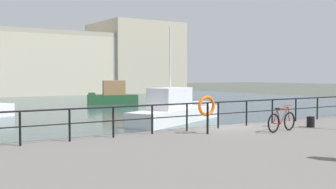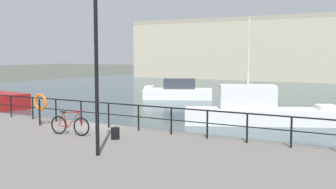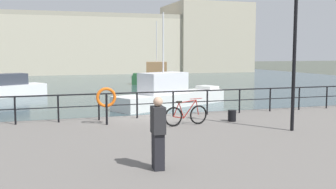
% 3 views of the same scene
% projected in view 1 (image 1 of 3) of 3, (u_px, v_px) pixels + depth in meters
% --- Properties ---
extents(ground_plane, '(240.00, 240.00, 0.00)m').
position_uv_depth(ground_plane, '(220.00, 149.00, 18.16)').
color(ground_plane, '#4C5147').
extents(water_basin, '(80.00, 60.00, 0.01)m').
position_uv_depth(water_basin, '(28.00, 106.00, 43.37)').
color(water_basin, '#33474C').
rests_on(water_basin, ground_plane).
extents(harbor_building, '(65.61, 13.63, 12.45)m').
position_uv_depth(harbor_building, '(25.00, 63.00, 66.82)').
color(harbor_building, '#C1B79E').
rests_on(harbor_building, ground_plane).
extents(moored_blue_motorboat, '(8.94, 5.85, 6.29)m').
position_uv_depth(moored_blue_motorboat, '(175.00, 110.00, 28.08)').
color(moored_blue_motorboat, white).
rests_on(moored_blue_motorboat, water_basin).
extents(moored_cabin_cruiser, '(5.65, 3.65, 7.16)m').
position_uv_depth(moored_cabin_cruiser, '(113.00, 95.00, 45.57)').
color(moored_cabin_cruiser, '#23512D').
rests_on(moored_cabin_cruiser, water_basin).
extents(quay_railing, '(24.95, 0.07, 1.08)m').
position_uv_depth(quay_railing, '(218.00, 110.00, 17.06)').
color(quay_railing, black).
rests_on(quay_railing, quay_promenade).
extents(parked_bicycle, '(1.76, 0.32, 0.98)m').
position_uv_depth(parked_bicycle, '(282.00, 121.00, 16.04)').
color(parked_bicycle, black).
rests_on(parked_bicycle, quay_promenade).
extents(mooring_bollard, '(0.32, 0.32, 0.44)m').
position_uv_depth(mooring_bollard, '(311.00, 122.00, 17.37)').
color(mooring_bollard, black).
rests_on(mooring_bollard, quay_promenade).
extents(life_ring_stand, '(0.75, 0.16, 1.40)m').
position_uv_depth(life_ring_stand, '(207.00, 107.00, 15.39)').
color(life_ring_stand, black).
rests_on(life_ring_stand, quay_promenade).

